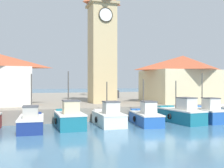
{
  "coord_description": "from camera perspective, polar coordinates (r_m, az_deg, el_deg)",
  "views": [
    {
      "loc": [
        -8.46,
        -14.97,
        3.6
      ],
      "look_at": [
        0.09,
        10.67,
        3.5
      ],
      "focal_mm": 42.0,
      "sensor_mm": 36.0,
      "label": 1
    }
  ],
  "objects": [
    {
      "name": "fishing_boat_mid_left",
      "position": [
        21.39,
        -9.25,
        -7.34
      ],
      "size": [
        2.15,
        4.16,
        4.56
      ],
      "color": "#196B7F",
      "rests_on": "ground"
    },
    {
      "name": "fishing_boat_center",
      "position": [
        22.35,
        -0.72,
        -7.2
      ],
      "size": [
        2.18,
        4.34,
        3.7
      ],
      "color": "silver",
      "rests_on": "ground"
    },
    {
      "name": "port_crane_near",
      "position": [
        41.4,
        -0.22,
        6.49
      ],
      "size": [
        3.36,
        9.36,
        18.25
      ],
      "color": "#353539",
      "rests_on": "quay_wharf"
    },
    {
      "name": "fishing_boat_mid_right",
      "position": [
        23.1,
        7.34,
        -7.01
      ],
      "size": [
        2.44,
        5.03,
        3.94
      ],
      "color": "#2356A8",
      "rests_on": "ground"
    },
    {
      "name": "fishing_boat_right_inner",
      "position": [
        24.79,
        14.72,
        -6.29
      ],
      "size": [
        2.41,
        5.21,
        3.81
      ],
      "color": "#196B7F",
      "rests_on": "ground"
    },
    {
      "name": "fishing_boat_left_inner",
      "position": [
        20.93,
        -17.2,
        -7.83
      ],
      "size": [
        2.1,
        4.51,
        4.31
      ],
      "color": "navy",
      "rests_on": "ground"
    },
    {
      "name": "clock_tower",
      "position": [
        31.26,
        -2.18,
        9.47
      ],
      "size": [
        3.32,
        3.32,
        15.52
      ],
      "color": "tan",
      "rests_on": "quay_wharf"
    },
    {
      "name": "fishing_boat_right_outer",
      "position": [
        26.08,
        19.78,
        -6.01
      ],
      "size": [
        2.03,
        4.34,
        4.53
      ],
      "color": "#2356A8",
      "rests_on": "ground"
    },
    {
      "name": "ground_plane",
      "position": [
        17.56,
        11.02,
        -11.62
      ],
      "size": [
        300.0,
        300.0,
        0.0
      ],
      "primitive_type": "plane",
      "color": "teal"
    },
    {
      "name": "warehouse_right",
      "position": [
        33.82,
        15.2,
        1.24
      ],
      "size": [
        9.4,
        7.34,
        5.74
      ],
      "color": "beige",
      "rests_on": "quay_wharf"
    },
    {
      "name": "quay_wharf",
      "position": [
        44.55,
        -7.47,
        -3.6
      ],
      "size": [
        120.0,
        40.0,
        1.28
      ],
      "primitive_type": "cube",
      "color": "gray",
      "rests_on": "ground"
    }
  ]
}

